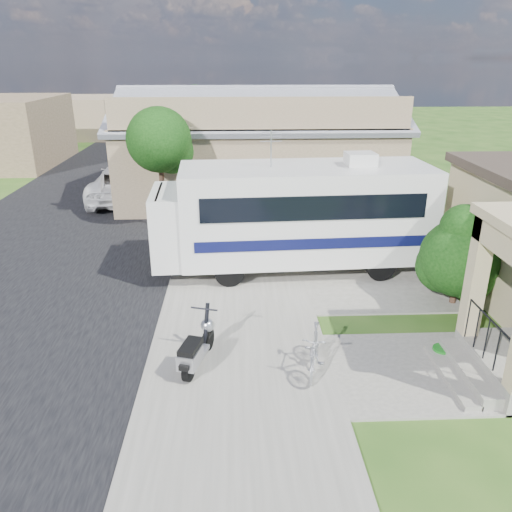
{
  "coord_description": "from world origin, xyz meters",
  "views": [
    {
      "loc": [
        -1.01,
        -9.73,
        6.16
      ],
      "look_at": [
        -0.5,
        2.5,
        1.3
      ],
      "focal_mm": 35.0,
      "sensor_mm": 36.0,
      "label": 1
    }
  ],
  "objects_px": {
    "shrub": "(461,254)",
    "pickup_truck": "(125,182)",
    "motorhome": "(295,213)",
    "scooter": "(196,349)",
    "van": "(146,153)",
    "bicycle": "(314,352)",
    "garden_hose": "(442,353)"
  },
  "relations": [
    {
      "from": "scooter",
      "to": "bicycle",
      "type": "relative_size",
      "value": 1.05
    },
    {
      "from": "scooter",
      "to": "pickup_truck",
      "type": "xyz_separation_m",
      "value": [
        -4.24,
        13.94,
        0.31
      ]
    },
    {
      "from": "bicycle",
      "to": "van",
      "type": "bearing_deg",
      "value": 121.51
    },
    {
      "from": "garden_hose",
      "to": "scooter",
      "type": "bearing_deg",
      "value": -177.08
    },
    {
      "from": "motorhome",
      "to": "bicycle",
      "type": "height_order",
      "value": "motorhome"
    },
    {
      "from": "scooter",
      "to": "van",
      "type": "height_order",
      "value": "van"
    },
    {
      "from": "motorhome",
      "to": "garden_hose",
      "type": "xyz_separation_m",
      "value": [
        2.74,
        -5.09,
        -1.72
      ]
    },
    {
      "from": "shrub",
      "to": "garden_hose",
      "type": "bearing_deg",
      "value": -117.71
    },
    {
      "from": "motorhome",
      "to": "van",
      "type": "distance_m",
      "value": 17.08
    },
    {
      "from": "pickup_truck",
      "to": "garden_hose",
      "type": "distance_m",
      "value": 16.73
    },
    {
      "from": "scooter",
      "to": "shrub",
      "type": "bearing_deg",
      "value": 39.14
    },
    {
      "from": "motorhome",
      "to": "shrub",
      "type": "relative_size",
      "value": 3.03
    },
    {
      "from": "shrub",
      "to": "bicycle",
      "type": "bearing_deg",
      "value": -144.51
    },
    {
      "from": "motorhome",
      "to": "bicycle",
      "type": "xyz_separation_m",
      "value": [
        -0.2,
        -5.58,
        -1.33
      ]
    },
    {
      "from": "motorhome",
      "to": "van",
      "type": "relative_size",
      "value": 1.29
    },
    {
      "from": "shrub",
      "to": "pickup_truck",
      "type": "bearing_deg",
      "value": 134.65
    },
    {
      "from": "garden_hose",
      "to": "van",
      "type": "bearing_deg",
      "value": 115.35
    },
    {
      "from": "van",
      "to": "garden_hose",
      "type": "xyz_separation_m",
      "value": [
        9.77,
        -20.63,
        -0.85
      ]
    },
    {
      "from": "scooter",
      "to": "garden_hose",
      "type": "bearing_deg",
      "value": 19.24
    },
    {
      "from": "shrub",
      "to": "scooter",
      "type": "bearing_deg",
      "value": -157.17
    },
    {
      "from": "bicycle",
      "to": "scooter",
      "type": "bearing_deg",
      "value": -171.53
    },
    {
      "from": "scooter",
      "to": "garden_hose",
      "type": "height_order",
      "value": "scooter"
    },
    {
      "from": "scooter",
      "to": "garden_hose",
      "type": "xyz_separation_m",
      "value": [
        5.39,
        0.28,
        -0.41
      ]
    },
    {
      "from": "motorhome",
      "to": "scooter",
      "type": "relative_size",
      "value": 4.93
    },
    {
      "from": "shrub",
      "to": "garden_hose",
      "type": "distance_m",
      "value": 3.18
    },
    {
      "from": "garden_hose",
      "to": "motorhome",
      "type": "bearing_deg",
      "value": 118.29
    },
    {
      "from": "pickup_truck",
      "to": "van",
      "type": "bearing_deg",
      "value": -91.27
    },
    {
      "from": "pickup_truck",
      "to": "scooter",
      "type": "bearing_deg",
      "value": 104.49
    },
    {
      "from": "pickup_truck",
      "to": "motorhome",
      "type": "bearing_deg",
      "value": 126.34
    },
    {
      "from": "pickup_truck",
      "to": "van",
      "type": "height_order",
      "value": "van"
    },
    {
      "from": "motorhome",
      "to": "van",
      "type": "bearing_deg",
      "value": 111.41
    },
    {
      "from": "shrub",
      "to": "garden_hose",
      "type": "height_order",
      "value": "shrub"
    }
  ]
}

